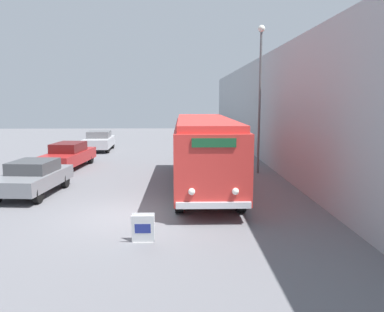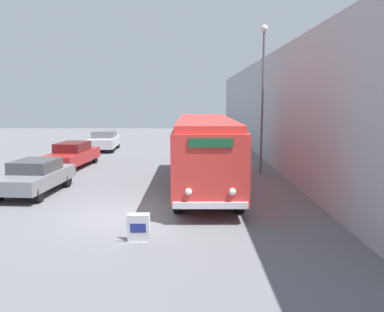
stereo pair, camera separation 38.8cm
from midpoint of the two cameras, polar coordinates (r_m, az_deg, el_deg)
ground_plane at (r=13.00m, az=-10.79°, el=-9.04°), size 80.00×80.00×0.00m
building_wall_right at (r=22.80m, az=11.43°, el=6.96°), size 0.30×60.00×6.68m
vintage_bus at (r=16.59m, az=1.17°, el=1.20°), size 2.47×10.48×3.09m
sign_board at (r=10.58m, az=-8.54°, el=-10.91°), size 0.62×0.30×0.80m
streetlamp at (r=20.11m, az=9.79°, el=11.14°), size 0.36×0.36×7.68m
parked_car_near at (r=16.91m, az=-23.65°, el=-2.93°), size 2.20×4.18×1.41m
parked_car_mid at (r=22.69m, az=-18.80°, el=0.10°), size 2.14×4.92×1.47m
parked_car_far at (r=29.93m, az=-14.34°, el=2.26°), size 2.12×4.21×1.51m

